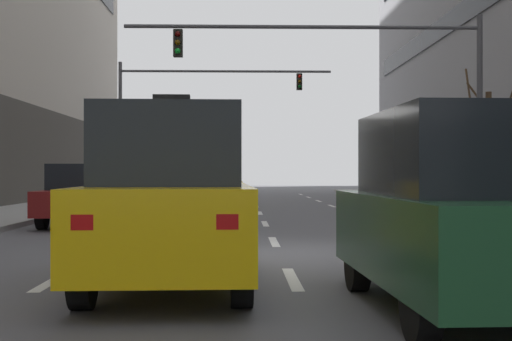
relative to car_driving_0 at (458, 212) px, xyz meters
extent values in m
plane|color=#515156|center=(-1.54, 5.25, -1.03)|extent=(120.00, 120.00, 0.00)
cube|color=silver|center=(-4.72, 2.25, -1.03)|extent=(0.16, 2.00, 0.01)
cube|color=silver|center=(-4.72, 7.25, -1.03)|extent=(0.16, 2.00, 0.01)
cube|color=silver|center=(-4.72, 12.25, -1.03)|extent=(0.16, 2.00, 0.01)
cube|color=silver|center=(-4.72, 17.25, -1.03)|extent=(0.16, 2.00, 0.01)
cube|color=silver|center=(-4.72, 22.25, -1.03)|extent=(0.16, 2.00, 0.01)
cube|color=silver|center=(-4.72, 27.25, -1.03)|extent=(0.16, 2.00, 0.01)
cube|color=silver|center=(-4.72, 32.25, -1.03)|extent=(0.16, 2.00, 0.01)
cube|color=silver|center=(-4.72, 37.25, -1.03)|extent=(0.16, 2.00, 0.01)
cube|color=silver|center=(-1.54, 2.25, -1.03)|extent=(0.16, 2.00, 0.01)
cube|color=silver|center=(-1.54, 7.25, -1.03)|extent=(0.16, 2.00, 0.01)
cube|color=silver|center=(-1.54, 12.25, -1.03)|extent=(0.16, 2.00, 0.01)
cube|color=silver|center=(-1.54, 17.25, -1.03)|extent=(0.16, 2.00, 0.01)
cube|color=silver|center=(-1.54, 22.25, -1.03)|extent=(0.16, 2.00, 0.01)
cube|color=silver|center=(-1.54, 27.25, -1.03)|extent=(0.16, 2.00, 0.01)
cube|color=silver|center=(-1.54, 32.25, -1.03)|extent=(0.16, 2.00, 0.01)
cube|color=silver|center=(-1.54, 37.25, -1.03)|extent=(0.16, 2.00, 0.01)
cube|color=silver|center=(1.64, 7.25, -1.03)|extent=(0.16, 2.00, 0.01)
cube|color=silver|center=(1.64, 12.25, -1.03)|extent=(0.16, 2.00, 0.01)
cube|color=silver|center=(1.64, 17.25, -1.03)|extent=(0.16, 2.00, 0.01)
cube|color=silver|center=(1.64, 22.25, -1.03)|extent=(0.16, 2.00, 0.01)
cube|color=silver|center=(1.64, 27.25, -1.03)|extent=(0.16, 2.00, 0.01)
cube|color=silver|center=(1.64, 32.25, -1.03)|extent=(0.16, 2.00, 0.01)
cube|color=silver|center=(1.64, 37.25, -1.03)|extent=(0.16, 2.00, 0.01)
cylinder|color=black|center=(-0.82, 1.29, -0.71)|extent=(0.24, 0.65, 0.64)
cylinder|color=black|center=(0.73, 1.34, -0.71)|extent=(0.24, 0.65, 0.64)
cylinder|color=black|center=(-0.73, -1.34, -0.71)|extent=(0.24, 0.65, 0.64)
cube|color=#1E512D|center=(0.00, 0.00, -0.27)|extent=(1.94, 4.34, 0.88)
cube|color=black|center=(0.00, 0.00, 0.60)|extent=(1.64, 2.58, 0.88)
cube|color=white|center=(-0.70, 2.08, -0.12)|extent=(0.20, 0.08, 0.14)
cube|color=red|center=(-0.55, -2.12, -0.12)|extent=(0.20, 0.08, 0.14)
cube|color=white|center=(0.55, 2.12, -0.12)|extent=(0.20, 0.08, 0.14)
cylinder|color=black|center=(-7.21, 13.17, -0.70)|extent=(0.23, 0.66, 0.66)
cylinder|color=black|center=(-5.61, 13.19, -0.70)|extent=(0.23, 0.66, 0.66)
cylinder|color=black|center=(-7.18, 10.48, -0.70)|extent=(0.23, 0.66, 0.66)
cylinder|color=black|center=(-5.59, 10.50, -0.70)|extent=(0.23, 0.66, 0.66)
cube|color=maroon|center=(-6.40, 11.84, -0.38)|extent=(1.88, 4.41, 0.64)
cube|color=black|center=(-6.40, 11.64, 0.28)|extent=(1.62, 1.91, 0.68)
cube|color=white|center=(-7.07, 13.99, -0.27)|extent=(0.20, 0.08, 0.14)
cube|color=red|center=(-7.02, 9.67, -0.27)|extent=(0.20, 0.08, 0.14)
cube|color=white|center=(-5.78, 14.00, -0.27)|extent=(0.20, 0.08, 0.14)
cube|color=red|center=(-5.73, 9.69, -0.27)|extent=(0.20, 0.08, 0.14)
cylinder|color=black|center=(-3.90, 24.09, -0.69)|extent=(0.24, 0.69, 0.69)
cylinder|color=black|center=(-2.24, 24.06, -0.69)|extent=(0.24, 0.69, 0.69)
cylinder|color=black|center=(-3.94, 21.28, -0.69)|extent=(0.24, 0.69, 0.69)
cylinder|color=black|center=(-2.28, 21.26, -0.69)|extent=(0.24, 0.69, 0.69)
cube|color=yellow|center=(-3.09, 22.67, -0.36)|extent=(1.98, 4.60, 0.67)
cube|color=black|center=(-3.09, 22.46, 0.33)|extent=(1.69, 2.00, 0.71)
cube|color=white|center=(-3.72, 24.93, -0.24)|extent=(0.21, 0.09, 0.15)
cube|color=red|center=(-3.79, 20.43, -0.24)|extent=(0.21, 0.09, 0.15)
cube|color=white|center=(-2.39, 24.91, -0.24)|extent=(0.21, 0.09, 0.15)
cube|color=red|center=(-2.45, 20.41, -0.24)|extent=(0.21, 0.09, 0.15)
cube|color=black|center=(-3.09, 22.46, 0.78)|extent=(0.46, 0.21, 0.19)
cylinder|color=black|center=(-3.98, 3.02, -0.69)|extent=(0.25, 0.69, 0.69)
cylinder|color=black|center=(-2.31, 3.06, -0.69)|extent=(0.25, 0.69, 0.69)
cylinder|color=black|center=(-3.89, 0.21, -0.69)|extent=(0.25, 0.69, 0.69)
cylinder|color=black|center=(-2.23, 0.25, -0.69)|extent=(0.25, 0.69, 0.69)
cube|color=yellow|center=(-3.10, 1.63, -0.22)|extent=(2.05, 4.64, 0.94)
cube|color=black|center=(-3.10, 1.63, 0.72)|extent=(1.74, 2.75, 0.94)
cube|color=white|center=(-3.84, 3.87, -0.06)|extent=(0.21, 0.09, 0.15)
cube|color=red|center=(-3.71, -0.63, -0.06)|extent=(0.21, 0.09, 0.15)
cube|color=white|center=(-2.50, 3.90, -0.06)|extent=(0.21, 0.09, 0.15)
cube|color=red|center=(-2.37, -0.60, -0.06)|extent=(0.21, 0.09, 0.15)
cube|color=black|center=(-3.10, 1.63, 1.28)|extent=(0.46, 0.22, 0.19)
cylinder|color=#4C4C51|center=(5.21, 14.45, 2.20)|extent=(0.18, 0.18, 6.18)
cylinder|color=#4C4C51|center=(-0.29, 14.45, 4.88)|extent=(11.01, 0.12, 0.12)
cube|color=black|center=(-4.14, 14.45, 4.36)|extent=(0.28, 0.24, 0.84)
sphere|color=#4B0704|center=(-4.14, 14.31, 4.62)|extent=(0.17, 0.17, 0.17)
sphere|color=#523505|center=(-4.14, 14.31, 4.36)|extent=(0.17, 0.17, 0.17)
sphere|color=green|center=(-4.14, 14.31, 4.10)|extent=(0.17, 0.17, 0.17)
cylinder|color=#4C4C51|center=(-8.30, 28.58, 2.55)|extent=(0.18, 0.18, 6.87)
cylinder|color=#4C4C51|center=(-2.94, 28.58, 5.52)|extent=(10.71, 0.12, 0.12)
cube|color=black|center=(0.81, 28.58, 5.00)|extent=(0.28, 0.24, 0.84)
sphere|color=red|center=(0.81, 28.44, 5.26)|extent=(0.17, 0.17, 0.17)
sphere|color=#523505|center=(0.81, 28.44, 5.00)|extent=(0.17, 0.17, 0.17)
sphere|color=#073E10|center=(0.81, 28.44, 4.74)|extent=(0.17, 0.17, 0.17)
cylinder|color=#4C3823|center=(6.19, 16.39, 1.11)|extent=(0.20, 0.20, 4.01)
cylinder|color=#42301E|center=(5.54, 16.52, 3.30)|extent=(0.33, 1.36, 1.43)
cylinder|color=#42301E|center=(5.79, 16.10, 2.81)|extent=(0.68, 0.89, 1.29)
cylinder|color=#42301E|center=(6.00, 16.84, 2.40)|extent=(0.97, 0.45, 0.85)
cylinder|color=brown|center=(7.00, 20.16, -0.50)|extent=(0.13, 0.13, 0.79)
cylinder|color=brown|center=(7.10, 20.02, -0.50)|extent=(0.13, 0.13, 0.79)
cube|color=#3F5938|center=(7.05, 20.09, 0.17)|extent=(0.35, 0.39, 0.56)
sphere|color=brown|center=(7.05, 20.09, 0.55)|extent=(0.20, 0.20, 0.20)
cylinder|color=#3F5938|center=(6.93, 20.27, 0.20)|extent=(0.09, 0.09, 0.50)
cylinder|color=#3F5938|center=(7.17, 19.91, 0.20)|extent=(0.09, 0.09, 0.50)
camera|label=1|loc=(-2.25, -7.19, 0.41)|focal=49.35mm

